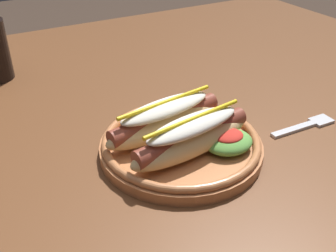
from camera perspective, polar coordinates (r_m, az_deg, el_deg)
dining_table at (r=0.77m, az=-4.94°, el=-2.27°), size 1.48×0.99×0.74m
hot_dog_plate at (r=0.58m, az=1.74°, el=-1.65°), size 0.24×0.24×0.08m
fork at (r=0.69m, az=19.08°, el=0.11°), size 0.12×0.03×0.00m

